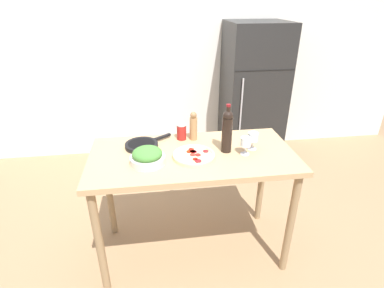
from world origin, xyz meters
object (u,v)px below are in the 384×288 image
at_px(pepper_mill, 193,126).
at_px(salt_canister, 182,131).
at_px(salad_bowl, 147,157).
at_px(homemade_pizza, 193,155).
at_px(wine_glass_near, 246,143).
at_px(cast_iron_skillet, 142,145).
at_px(refrigerator, 253,95).
at_px(wine_bottle, 227,130).
at_px(wine_glass_far, 253,138).

bearing_deg(pepper_mill, salt_canister, 169.85).
bearing_deg(salt_canister, salad_bowl, -127.63).
distance_m(salad_bowl, homemade_pizza, 0.32).
bearing_deg(wine_glass_near, pepper_mill, 137.97).
height_order(salad_bowl, cast_iron_skillet, salad_bowl).
distance_m(refrigerator, homemade_pizza, 1.90).
relative_size(refrigerator, wine_glass_near, 12.86).
bearing_deg(refrigerator, homemade_pizza, -121.14).
distance_m(refrigerator, wine_bottle, 1.74).
xyz_separation_m(wine_glass_far, salt_canister, (-0.50, 0.24, -0.03)).
relative_size(salad_bowl, cast_iron_skillet, 0.67).
relative_size(wine_glass_far, salad_bowl, 0.55).
relative_size(wine_glass_near, salt_canister, 1.01).
relative_size(wine_bottle, salad_bowl, 1.50).
bearing_deg(refrigerator, wine_bottle, -114.98).
relative_size(wine_glass_far, pepper_mill, 0.57).
height_order(wine_bottle, pepper_mill, wine_bottle).
relative_size(salad_bowl, salt_canister, 1.83).
relative_size(wine_glass_near, pepper_mill, 0.57).
bearing_deg(wine_glass_near, salad_bowl, -177.11).
bearing_deg(cast_iron_skillet, wine_glass_near, -16.66).
distance_m(wine_bottle, homemade_pizza, 0.30).
bearing_deg(salt_canister, wine_glass_near, -36.64).
height_order(wine_glass_near, pepper_mill, pepper_mill).
bearing_deg(wine_glass_far, cast_iron_skillet, 169.53).
bearing_deg(wine_glass_far, refrigerator, 71.27).
bearing_deg(wine_bottle, wine_glass_far, 1.35).
bearing_deg(wine_glass_far, salad_bowl, -172.23).
xyz_separation_m(wine_bottle, salt_canister, (-0.30, 0.25, -0.10)).
relative_size(refrigerator, pepper_mill, 7.37).
distance_m(pepper_mill, salt_canister, 0.10).
xyz_separation_m(wine_glass_far, cast_iron_skillet, (-0.81, 0.15, -0.08)).
xyz_separation_m(wine_bottle, wine_glass_far, (0.20, 0.00, -0.08)).
relative_size(homemade_pizza, cast_iron_skillet, 0.84).
distance_m(wine_glass_far, pepper_mill, 0.47).
relative_size(wine_glass_far, homemade_pizza, 0.44).
distance_m(wine_glass_near, homemade_pizza, 0.38).
bearing_deg(refrigerator, wine_glass_far, -108.73).
bearing_deg(cast_iron_skillet, pepper_mill, 11.01).
bearing_deg(cast_iron_skillet, refrigerator, 46.41).
xyz_separation_m(homemade_pizza, cast_iron_skillet, (-0.36, 0.22, 0.00)).
bearing_deg(wine_glass_near, cast_iron_skillet, 163.34).
height_order(pepper_mill, homemade_pizza, pepper_mill).
relative_size(pepper_mill, homemade_pizza, 0.76).
bearing_deg(refrigerator, cast_iron_skillet, -133.59).
relative_size(pepper_mill, cast_iron_skillet, 0.64).
bearing_deg(homemade_pizza, wine_glass_far, 8.22).
distance_m(pepper_mill, salad_bowl, 0.50).
bearing_deg(wine_bottle, refrigerator, 65.02).
bearing_deg(salt_canister, refrigerator, 51.92).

